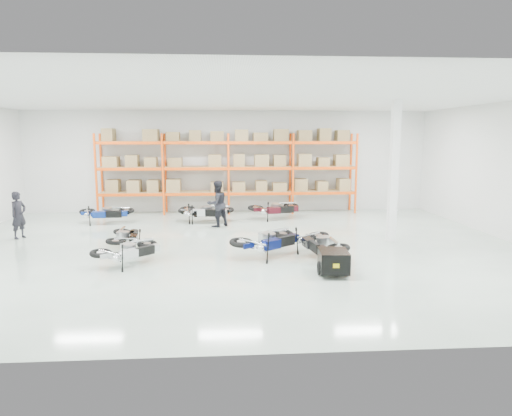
{
  "coord_description": "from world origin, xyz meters",
  "views": [
    {
      "loc": [
        -0.16,
        -13.65,
        3.37
      ],
      "look_at": [
        0.82,
        0.75,
        1.1
      ],
      "focal_mm": 32.0,
      "sensor_mm": 36.0,
      "label": 1
    }
  ],
  "objects": [
    {
      "name": "moto_back_c",
      "position": [
        -0.99,
        4.28,
        0.54
      ],
      "size": [
        1.85,
        1.05,
        1.14
      ],
      "primitive_type": null,
      "rotation": [
        0.0,
        -0.09,
        1.68
      ],
      "color": "black",
      "rests_on": "ground"
    },
    {
      "name": "moto_back_d",
      "position": [
        1.9,
        4.71,
        0.58
      ],
      "size": [
        2.06,
        1.38,
        1.22
      ],
      "primitive_type": null,
      "rotation": [
        0.0,
        -0.09,
        1.83
      ],
      "color": "#3F0C15",
      "rests_on": "ground"
    },
    {
      "name": "room",
      "position": [
        0.0,
        0.0,
        2.25
      ],
      "size": [
        18.0,
        18.0,
        18.0
      ],
      "color": "silver",
      "rests_on": "ground"
    },
    {
      "name": "person_left",
      "position": [
        -7.02,
        1.77,
        0.79
      ],
      "size": [
        0.58,
        0.68,
        1.57
      ],
      "primitive_type": "imported",
      "rotation": [
        0.0,
        0.0,
        1.14
      ],
      "color": "black",
      "rests_on": "ground"
    },
    {
      "name": "moto_touring_right",
      "position": [
        2.46,
        -1.42,
        0.56
      ],
      "size": [
        1.17,
        1.96,
        1.2
      ],
      "primitive_type": null,
      "rotation": [
        0.0,
        -0.09,
        0.14
      ],
      "color": "black",
      "rests_on": "ground"
    },
    {
      "name": "moto_blue_centre",
      "position": [
        1.05,
        -1.15,
        0.6
      ],
      "size": [
        2.14,
        1.97,
        1.27
      ],
      "primitive_type": null,
      "rotation": [
        0.0,
        -0.09,
        2.23
      ],
      "color": "#071048",
      "rests_on": "ground"
    },
    {
      "name": "moto_back_a",
      "position": [
        -4.82,
        4.24,
        0.55
      ],
      "size": [
        1.84,
        0.96,
        1.17
      ],
      "primitive_type": null,
      "rotation": [
        0.0,
        -0.09,
        1.61
      ],
      "color": "navy",
      "rests_on": "ground"
    },
    {
      "name": "person_back",
      "position": [
        -0.47,
        3.33,
        0.87
      ],
      "size": [
        1.07,
        1.03,
        1.74
      ],
      "primitive_type": "imported",
      "rotation": [
        0.0,
        0.0,
        3.77
      ],
      "color": "black",
      "rests_on": "ground"
    },
    {
      "name": "moto_back_b",
      "position": [
        -0.95,
        4.23,
        0.58
      ],
      "size": [
        2.02,
        1.25,
        1.22
      ],
      "primitive_type": null,
      "rotation": [
        0.0,
        -0.09,
        1.39
      ],
      "color": "silver",
      "rests_on": "ground"
    },
    {
      "name": "moto_silver_left",
      "position": [
        -2.7,
        -1.77,
        0.51
      ],
      "size": [
        1.78,
        1.72,
        1.07
      ],
      "primitive_type": null,
      "rotation": [
        0.0,
        -0.09,
        2.31
      ],
      "color": "#AAADB1",
      "rests_on": "ground"
    },
    {
      "name": "structural_column",
      "position": [
        5.2,
        0.5,
        2.25
      ],
      "size": [
        0.25,
        0.25,
        4.5
      ],
      "primitive_type": "cube",
      "color": "white",
      "rests_on": "ground"
    },
    {
      "name": "moto_black_far_left",
      "position": [
        -3.15,
        -0.03,
        0.49
      ],
      "size": [
        0.92,
        1.67,
        1.05
      ],
      "primitive_type": null,
      "rotation": [
        0.0,
        -0.09,
        3.21
      ],
      "color": "black",
      "rests_on": "ground"
    },
    {
      "name": "trailer",
      "position": [
        2.46,
        -3.02,
        0.36
      ],
      "size": [
        0.77,
        1.48,
        0.61
      ],
      "rotation": [
        0.0,
        0.0,
        -0.09
      ],
      "color": "black",
      "rests_on": "ground"
    },
    {
      "name": "pallet_rack",
      "position": [
        -0.0,
        6.45,
        2.26
      ],
      "size": [
        11.28,
        0.98,
        3.62
      ],
      "color": "#FF510D",
      "rests_on": "ground"
    }
  ]
}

